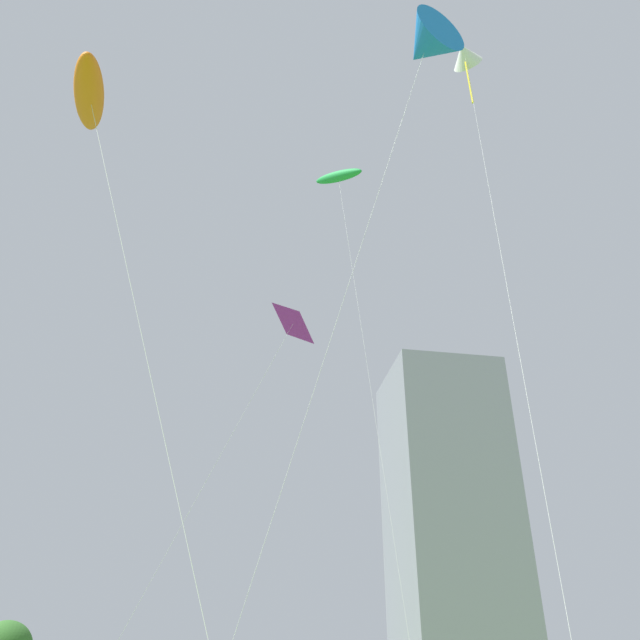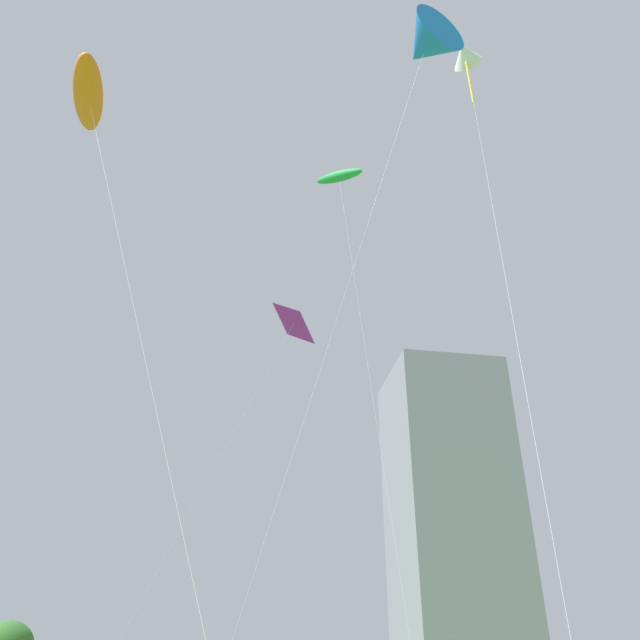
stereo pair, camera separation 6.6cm
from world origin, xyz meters
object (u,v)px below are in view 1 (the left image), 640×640
Objects in this scene: kite_flying_4 at (293,325)px; distant_highrise_0 at (452,530)px; kite_flying_6 at (427,44)px; kite_flying_7 at (338,177)px; kite_flying_5 at (465,55)px; kite_flying_8 at (89,95)px.

distant_highrise_0 reaches higher than kite_flying_4.
distant_highrise_0 is (37.39, 115.16, 16.92)m from kite_flying_4.
kite_flying_7 is at bearing 95.91° from kite_flying_6.
kite_flying_6 is at bearing -72.73° from kite_flying_4.
kite_flying_5 is 11.10m from kite_flying_7.
kite_flying_6 reaches higher than kite_flying_4.
kite_flying_8 is (-5.47, -19.16, -4.77)m from kite_flying_4.
distant_highrise_0 is (32.89, 129.64, 12.87)m from kite_flying_6.
kite_flying_7 reaches higher than kite_flying_6.
kite_flying_7 is 2.10× the size of kite_flying_8.
kite_flying_7 is 0.46× the size of distant_highrise_0.
kite_flying_8 is (-14.28, -12.08, -17.88)m from kite_flying_5.
distant_highrise_0 is at bearing 72.96° from kite_flying_7.
kite_flying_6 is at bearing 25.17° from kite_flying_8.
distant_highrise_0 is at bearing 72.30° from kite_flying_8.
kite_flying_7 is (-6.05, 9.29, -0.64)m from kite_flying_5.
kite_flying_5 is (8.81, -7.08, 13.11)m from kite_flying_4.
kite_flying_6 reaches higher than kite_flying_8.
kite_flying_8 is at bearing -139.78° from kite_flying_5.
distant_highrise_0 reaches higher than kite_flying_5.
kite_flying_8 is 0.22× the size of distant_highrise_0.
distant_highrise_0 reaches higher than kite_flying_7.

